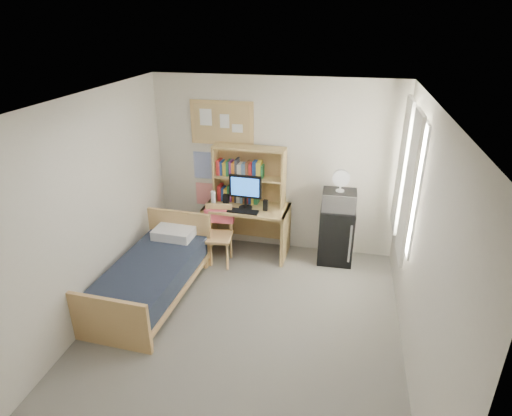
% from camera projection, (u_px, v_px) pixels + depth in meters
% --- Properties ---
extents(floor, '(3.60, 4.20, 0.02)m').
position_uv_depth(floor, '(242.00, 331.00, 4.97)').
color(floor, gray).
rests_on(floor, ground).
extents(ceiling, '(3.60, 4.20, 0.02)m').
position_uv_depth(ceiling, '(238.00, 104.00, 3.90)').
color(ceiling, white).
rests_on(ceiling, wall_back).
extents(wall_back, '(3.60, 0.04, 2.60)m').
position_uv_depth(wall_back, '(274.00, 167.00, 6.30)').
color(wall_back, beige).
rests_on(wall_back, floor).
extents(wall_front, '(3.60, 0.04, 2.60)m').
position_uv_depth(wall_front, '(155.00, 389.00, 2.56)').
color(wall_front, beige).
rests_on(wall_front, floor).
extents(wall_left, '(0.04, 4.20, 2.60)m').
position_uv_depth(wall_left, '(84.00, 215.00, 4.78)').
color(wall_left, beige).
rests_on(wall_left, floor).
extents(wall_right, '(0.04, 4.20, 2.60)m').
position_uv_depth(wall_right, '(422.00, 249.00, 4.09)').
color(wall_right, beige).
rests_on(wall_right, floor).
extents(window_unit, '(0.10, 1.40, 1.70)m').
position_uv_depth(window_unit, '(408.00, 177.00, 5.05)').
color(window_unit, white).
rests_on(window_unit, wall_right).
extents(curtain_left, '(0.04, 0.55, 1.70)m').
position_uv_depth(curtain_left, '(409.00, 189.00, 4.69)').
color(curtain_left, white).
rests_on(curtain_left, wall_right).
extents(curtain_right, '(0.04, 0.55, 1.70)m').
position_uv_depth(curtain_right, '(402.00, 166.00, 5.41)').
color(curtain_right, white).
rests_on(curtain_right, wall_right).
extents(bulletin_board, '(0.94, 0.03, 0.64)m').
position_uv_depth(bulletin_board, '(222.00, 123.00, 6.18)').
color(bulletin_board, tan).
rests_on(bulletin_board, wall_back).
extents(poster_wave, '(0.30, 0.01, 0.42)m').
position_uv_depth(poster_wave, '(203.00, 165.00, 6.53)').
color(poster_wave, '#2A47AB').
rests_on(poster_wave, wall_back).
extents(poster_japan, '(0.28, 0.01, 0.36)m').
position_uv_depth(poster_japan, '(205.00, 194.00, 6.72)').
color(poster_japan, red).
rests_on(poster_japan, wall_back).
extents(desk, '(1.26, 0.67, 0.77)m').
position_uv_depth(desk, '(247.00, 230.00, 6.46)').
color(desk, tan).
rests_on(desk, floor).
extents(desk_chair, '(0.49, 0.49, 0.88)m').
position_uv_depth(desk_chair, '(217.00, 236.00, 6.14)').
color(desk_chair, tan).
rests_on(desk_chair, floor).
extents(mini_fridge, '(0.50, 0.50, 0.84)m').
position_uv_depth(mini_fridge, '(336.00, 234.00, 6.24)').
color(mini_fridge, black).
rests_on(mini_fridge, floor).
extents(bed, '(0.99, 1.86, 0.50)m').
position_uv_depth(bed, '(151.00, 281.00, 5.45)').
color(bed, '#1A202F').
rests_on(bed, floor).
extents(hutch, '(1.07, 0.32, 0.87)m').
position_uv_depth(hutch, '(249.00, 176.00, 6.25)').
color(hutch, tan).
rests_on(hutch, desk).
extents(monitor, '(0.47, 0.06, 0.50)m').
position_uv_depth(monitor, '(245.00, 192.00, 6.14)').
color(monitor, black).
rests_on(monitor, desk).
extents(keyboard, '(0.45, 0.16, 0.02)m').
position_uv_depth(keyboard, '(243.00, 211.00, 6.12)').
color(keyboard, black).
rests_on(keyboard, desk).
extents(speaker_left, '(0.08, 0.08, 0.18)m').
position_uv_depth(speaker_left, '(226.00, 200.00, 6.28)').
color(speaker_left, black).
rests_on(speaker_left, desk).
extents(speaker_right, '(0.07, 0.07, 0.16)m').
position_uv_depth(speaker_right, '(266.00, 205.00, 6.14)').
color(speaker_right, black).
rests_on(speaker_right, desk).
extents(water_bottle, '(0.07, 0.07, 0.23)m').
position_uv_depth(water_bottle, '(213.00, 199.00, 6.27)').
color(water_bottle, white).
rests_on(water_bottle, desk).
extents(hoodie, '(0.44, 0.18, 0.20)m').
position_uv_depth(hoodie, '(219.00, 215.00, 6.22)').
color(hoodie, '#FF6172').
rests_on(hoodie, desk_chair).
extents(microwave, '(0.48, 0.37, 0.27)m').
position_uv_depth(microwave, '(339.00, 200.00, 6.00)').
color(microwave, '#B4B4B8').
rests_on(microwave, mini_fridge).
extents(desk_fan, '(0.24, 0.24, 0.30)m').
position_uv_depth(desk_fan, '(341.00, 181.00, 5.88)').
color(desk_fan, white).
rests_on(desk_fan, microwave).
extents(pillow, '(0.56, 0.41, 0.13)m').
position_uv_depth(pillow, '(174.00, 233.00, 5.98)').
color(pillow, white).
rests_on(pillow, bed).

